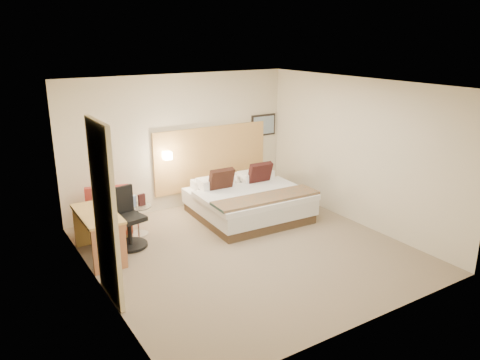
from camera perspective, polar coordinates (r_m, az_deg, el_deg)
floor at (r=7.84m, az=0.95°, el=-8.55°), size 4.80×5.00×0.02m
ceiling at (r=7.10m, az=1.06°, el=11.63°), size 4.80×5.00×0.02m
wall_back at (r=9.49m, az=-7.34°, el=4.61°), size 4.80×0.02×2.70m
wall_front at (r=5.54m, az=15.39°, el=-5.16°), size 4.80×0.02×2.70m
wall_left at (r=6.42m, az=-17.33°, el=-2.22°), size 0.02×5.00×2.70m
wall_right at (r=8.86m, az=14.19°, el=3.32°), size 0.02×5.00×2.70m
headboard_panel at (r=9.85m, az=-3.46°, el=2.80°), size 2.60×0.04×1.30m
art_frame at (r=10.42m, az=2.87°, el=6.71°), size 0.62×0.03×0.47m
art_canvas at (r=10.41m, az=2.93°, el=6.69°), size 0.54×0.01×0.39m
lamp_arm at (r=9.32m, az=-9.01°, el=3.04°), size 0.02×0.12×0.02m
lamp_shade at (r=9.26m, az=-8.86°, el=2.96°), size 0.15×0.15×0.15m
curtain at (r=6.25m, az=-16.16°, el=-3.93°), size 0.06×0.90×2.42m
bottle_a at (r=8.36m, az=-12.86°, el=-2.55°), size 0.07×0.07×0.19m
bottle_b at (r=8.40m, az=-12.71°, el=-2.44°), size 0.07×0.07×0.19m
menu_folder at (r=8.37m, az=-11.90°, el=-2.38°), size 0.13×0.07×0.21m
bed at (r=9.10m, az=0.95°, el=-2.58°), size 2.08×2.02×0.98m
lounge_chair at (r=8.67m, az=-15.69°, el=-4.24°), size 0.92×0.85×0.81m
side_table at (r=8.49m, az=-12.30°, el=-4.62°), size 0.57×0.57×0.54m
desk at (r=7.70m, az=-16.78°, el=-4.92°), size 0.57×1.22×0.76m
desk_chair at (r=8.03m, az=-13.57°, el=-5.13°), size 0.67×0.67×1.00m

